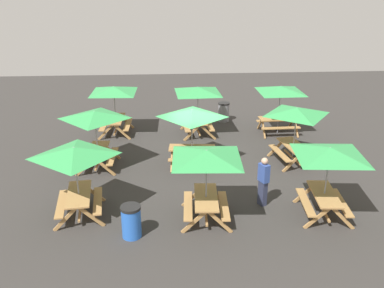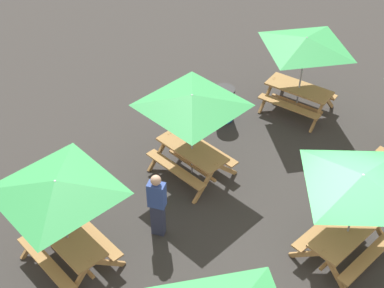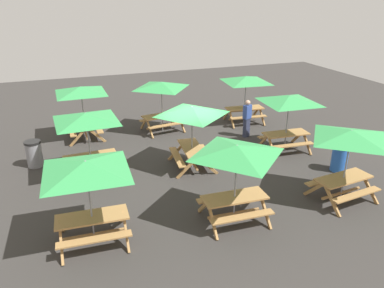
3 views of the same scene
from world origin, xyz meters
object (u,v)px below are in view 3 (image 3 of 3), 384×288
Objects in this scene: picnic_table_3 at (161,89)px; trash_bin_gray at (34,154)px; person_standing at (247,118)px; picnic_table_6 at (87,173)px; picnic_table_4 at (350,140)px; picnic_table_8 at (86,122)px; trash_bin_blue at (340,158)px; picnic_table_0 at (81,94)px; picnic_table_5 at (246,83)px; picnic_table_1 at (289,103)px; picnic_table_2 at (192,115)px; picnic_table_7 at (237,156)px.

trash_bin_gray is at bearing 12.48° from picnic_table_3.
person_standing is at bearing -179.53° from trash_bin_gray.
trash_bin_gray is (1.55, -5.35, -1.49)m from picnic_table_6.
picnic_table_8 is at bearing -37.70° from picnic_table_4.
picnic_table_8 is at bearing -17.13° from trash_bin_blue.
picnic_table_8 is at bearing -2.93° from picnic_table_0.
trash_bin_blue is at bearing -169.37° from picnic_table_6.
picnic_table_4 is 2.38× the size of trash_bin_gray.
picnic_table_3 and picnic_table_4 have the same top height.
person_standing is (0.26, -5.84, -1.10)m from picnic_table_4.
trash_bin_gray is (9.50, 1.82, -1.49)m from picnic_table_5.
picnic_table_4 is at bearing 86.43° from picnic_table_1.
picnic_table_1 is 3.94m from picnic_table_4.
picnic_table_6 is 2.88× the size of trash_bin_blue.
picnic_table_1 is 8.65m from picnic_table_6.
picnic_table_2 is 1.00× the size of picnic_table_4.
picnic_table_6 is 8.94m from trash_bin_blue.
picnic_table_1 is 3.67m from picnic_table_5.
picnic_table_3 is (-3.43, 0.28, 0.00)m from picnic_table_0.
picnic_table_3 is 3.99m from person_standing.
picnic_table_7 is at bearing 133.34° from trash_bin_gray.
trash_bin_gray is at bearing -41.95° from picnic_table_0.
picnic_table_3 is 2.38× the size of trash_bin_blue.
trash_bin_blue is (-8.39, 2.59, -1.49)m from picnic_table_8.
picnic_table_5 is at bearing -159.36° from picnic_table_8.
picnic_table_8 is 2.88× the size of trash_bin_blue.
picnic_table_0 is 7.17m from person_standing.
trash_bin_blue is at bearing 102.74° from picnic_table_5.
trash_bin_gray is (2.00, 2.32, -1.49)m from picnic_table_0.
picnic_table_7 is at bearing 81.32° from picnic_table_3.
person_standing is (-3.30, -2.08, -1.10)m from picnic_table_2.
picnic_table_2 is at bearing 81.75° from picnic_table_3.
picnic_table_4 is 0.83× the size of picnic_table_5.
person_standing is at bearing 70.29° from picnic_table_0.
picnic_table_4 is at bearing 67.58° from person_standing.
picnic_table_0 and picnic_table_1 have the same top height.
trash_bin_gray is (5.43, 2.04, -1.49)m from picnic_table_3.
picnic_table_6 is at bearing 27.28° from picnic_table_1.
picnic_table_4 is at bearing 106.30° from picnic_table_3.
picnic_table_1 is 2.88× the size of trash_bin_blue.
trash_bin_blue is 11.06m from trash_bin_gray.
picnic_table_8 is 8.91m from trash_bin_blue.
picnic_table_2 and picnic_table_7 have the same top height.
picnic_table_0 is 1.00× the size of picnic_table_5.
picnic_table_3 is 7.72m from picnic_table_7.
picnic_table_2 is 5.17m from picnic_table_4.
picnic_table_3 is at bearing -51.65° from trash_bin_blue.
picnic_table_0 is 3.82m from picnic_table_8.
picnic_table_5 is at bearing 138.65° from picnic_table_2.
person_standing is (-3.36, -5.75, -1.10)m from picnic_table_7.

